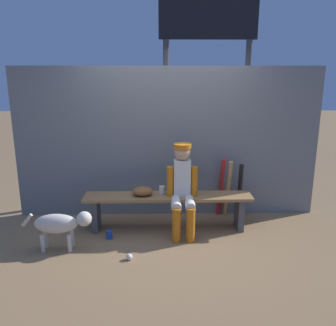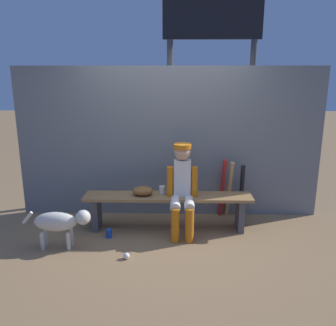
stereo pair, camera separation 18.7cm
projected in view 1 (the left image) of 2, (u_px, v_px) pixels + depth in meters
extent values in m
plane|color=olive|center=(168.00, 229.00, 4.86)|extent=(30.00, 30.00, 0.00)
cube|color=slate|center=(167.00, 143.00, 5.11)|extent=(4.41, 0.03, 2.18)
cube|color=olive|center=(168.00, 197.00, 4.74)|extent=(2.26, 0.36, 0.04)
cube|color=#4C4C51|center=(96.00, 214.00, 4.78)|extent=(0.08, 0.29, 0.45)
cube|color=#4C4C51|center=(239.00, 213.00, 4.82)|extent=(0.08, 0.29, 0.45)
cube|color=silver|center=(182.00, 178.00, 4.68)|extent=(0.22, 0.13, 0.49)
sphere|color=tan|center=(182.00, 152.00, 4.59)|extent=(0.22, 0.22, 0.22)
cylinder|color=orange|center=(182.00, 146.00, 4.57)|extent=(0.23, 0.23, 0.06)
cylinder|color=silver|center=(176.00, 203.00, 4.56)|extent=(0.13, 0.38, 0.13)
cylinder|color=orange|center=(176.00, 225.00, 4.44)|extent=(0.11, 0.11, 0.45)
cylinder|color=orange|center=(170.00, 182.00, 4.67)|extent=(0.09, 0.09, 0.42)
cylinder|color=silver|center=(190.00, 203.00, 4.57)|extent=(0.13, 0.38, 0.13)
cylinder|color=orange|center=(191.00, 225.00, 4.44)|extent=(0.11, 0.11, 0.45)
cylinder|color=orange|center=(194.00, 182.00, 4.67)|extent=(0.09, 0.09, 0.42)
ellipsoid|color=brown|center=(143.00, 191.00, 4.71)|extent=(0.28, 0.20, 0.12)
cylinder|color=#B22323|center=(221.00, 187.00, 5.16)|extent=(0.10, 0.24, 0.91)
cylinder|color=tan|center=(228.00, 189.00, 5.17)|extent=(0.10, 0.25, 0.87)
cylinder|color=black|center=(240.00, 190.00, 5.16)|extent=(0.10, 0.26, 0.83)
sphere|color=white|center=(129.00, 257.00, 4.05)|extent=(0.07, 0.07, 0.07)
cylinder|color=#1E47AD|center=(109.00, 235.00, 4.56)|extent=(0.08, 0.08, 0.11)
cylinder|color=silver|center=(162.00, 190.00, 4.77)|extent=(0.08, 0.08, 0.11)
cylinder|color=#3F3F42|center=(166.00, 119.00, 6.05)|extent=(0.10, 0.10, 2.61)
cylinder|color=#3F3F42|center=(245.00, 119.00, 6.07)|extent=(0.10, 0.10, 2.61)
cube|color=black|center=(209.00, 13.00, 5.63)|extent=(1.61, 0.08, 0.81)
ellipsoid|color=beige|center=(56.00, 224.00, 4.21)|extent=(0.52, 0.20, 0.24)
sphere|color=beige|center=(84.00, 219.00, 4.20)|extent=(0.18, 0.18, 0.18)
cylinder|color=beige|center=(27.00, 220.00, 4.19)|extent=(0.15, 0.04, 0.16)
cylinder|color=beige|center=(72.00, 239.00, 4.32)|extent=(0.05, 0.05, 0.22)
cylinder|color=beige|center=(70.00, 243.00, 4.21)|extent=(0.05, 0.05, 0.22)
cylinder|color=beige|center=(46.00, 239.00, 4.32)|extent=(0.05, 0.05, 0.22)
cylinder|color=beige|center=(43.00, 244.00, 4.20)|extent=(0.05, 0.05, 0.22)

